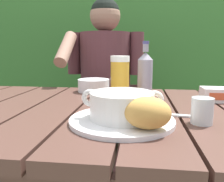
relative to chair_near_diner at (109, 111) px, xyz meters
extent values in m
cube|color=#4C3028|center=(-0.24, -0.85, 0.23)|extent=(0.16, 0.82, 0.04)
cube|color=#4C3028|center=(-0.07, -0.85, 0.23)|extent=(0.16, 0.82, 0.04)
cube|color=#4C3028|center=(0.09, -0.85, 0.23)|extent=(0.16, 0.82, 0.04)
cube|color=#4C3028|center=(0.26, -0.85, 0.23)|extent=(0.16, 0.82, 0.04)
cube|color=#4C3028|center=(0.43, -0.85, 0.23)|extent=(0.16, 0.82, 0.04)
cube|color=#4C3028|center=(0.09, -0.47, 0.17)|extent=(1.44, 0.03, 0.08)
cube|color=#32642B|center=(0.09, 0.76, 0.30)|extent=(3.33, 0.60, 1.59)
cylinder|color=#4C3823|center=(-0.47, 0.91, 0.29)|extent=(0.10, 0.10, 1.57)
cylinder|color=#4C3823|center=(-0.97, 0.91, 0.10)|extent=(0.10, 0.10, 1.19)
sphere|color=#32642B|center=(-0.97, 0.91, 0.95)|extent=(0.85, 0.85, 0.85)
cylinder|color=#402726|center=(0.23, -0.28, -0.27)|extent=(0.04, 0.04, 0.45)
cylinder|color=#402726|center=(-0.23, -0.28, -0.27)|extent=(0.04, 0.04, 0.45)
cylinder|color=#402726|center=(0.23, 0.15, -0.27)|extent=(0.04, 0.04, 0.45)
cylinder|color=#402726|center=(-0.23, 0.15, -0.27)|extent=(0.04, 0.04, 0.45)
cube|color=#402726|center=(0.00, -0.06, -0.03)|extent=(0.50, 0.47, 0.02)
cylinder|color=#402726|center=(0.23, 0.15, 0.25)|extent=(0.04, 0.04, 0.58)
cylinder|color=#402726|center=(-0.23, 0.15, 0.25)|extent=(0.04, 0.04, 0.58)
cube|color=#402726|center=(0.00, 0.15, 0.16)|extent=(0.46, 0.02, 0.04)
cube|color=#402726|center=(0.00, 0.15, 0.31)|extent=(0.46, 0.02, 0.04)
cube|color=#402726|center=(0.00, 0.15, 0.45)|extent=(0.46, 0.02, 0.04)
cylinder|color=#512B30|center=(0.08, -0.36, -0.27)|extent=(0.11, 0.11, 0.45)
cylinder|color=#512B30|center=(0.08, -0.26, 0.02)|extent=(0.13, 0.40, 0.13)
cylinder|color=#512B30|center=(-0.09, -0.36, -0.27)|extent=(0.11, 0.11, 0.45)
cylinder|color=#512B30|center=(-0.08, -0.26, 0.02)|extent=(0.13, 0.40, 0.13)
cylinder|color=#512B30|center=(0.00, -0.16, 0.29)|extent=(0.32, 0.32, 0.54)
sphere|color=#916A57|center=(0.00, -0.16, 0.66)|extent=(0.19, 0.19, 0.19)
sphere|color=black|center=(0.00, -0.16, 0.67)|extent=(0.18, 0.18, 0.18)
cylinder|color=#512B30|center=(0.20, -0.18, 0.43)|extent=(0.08, 0.08, 0.26)
cylinder|color=#512B30|center=(-0.20, -0.18, 0.43)|extent=(0.08, 0.08, 0.26)
cylinder|color=#916A57|center=(-0.20, -0.34, 0.46)|extent=(0.07, 0.25, 0.21)
cylinder|color=white|center=(0.17, -1.01, 0.26)|extent=(0.29, 0.29, 0.01)
cylinder|color=white|center=(0.17, -1.01, 0.30)|extent=(0.18, 0.18, 0.07)
cylinder|color=#9F4A1E|center=(0.17, -1.01, 0.31)|extent=(0.16, 0.16, 0.01)
torus|color=white|center=(0.08, -1.01, 0.32)|extent=(0.05, 0.01, 0.05)
torus|color=white|center=(0.26, -1.01, 0.32)|extent=(0.05, 0.01, 0.05)
ellipsoid|color=gold|center=(0.24, -1.09, 0.30)|extent=(0.12, 0.09, 0.08)
cylinder|color=gold|center=(0.15, -0.77, 0.33)|extent=(0.07, 0.07, 0.16)
cylinder|color=white|center=(0.15, -0.77, 0.42)|extent=(0.07, 0.07, 0.02)
cylinder|color=#948C9B|center=(0.24, -0.70, 0.33)|extent=(0.06, 0.06, 0.16)
cone|color=#948C9B|center=(0.24, -0.70, 0.43)|extent=(0.06, 0.06, 0.03)
cylinder|color=#948C9B|center=(0.24, -0.70, 0.46)|extent=(0.02, 0.02, 0.03)
cylinder|color=#46427E|center=(0.24, -0.70, 0.48)|extent=(0.03, 0.03, 0.01)
cylinder|color=silver|center=(0.39, -1.00, 0.29)|extent=(0.06, 0.06, 0.07)
cube|color=white|center=(0.52, -0.70, 0.28)|extent=(0.11, 0.08, 0.05)
cube|color=#DB5430|center=(0.52, -0.74, 0.28)|extent=(0.08, 0.00, 0.03)
cube|color=silver|center=(0.35, -0.93, 0.25)|extent=(0.13, 0.04, 0.00)
cube|color=black|center=(0.28, -0.92, 0.25)|extent=(0.07, 0.03, 0.01)
cylinder|color=white|center=(0.00, -0.55, 0.28)|extent=(0.15, 0.15, 0.06)
camera|label=1|loc=(0.22, -1.62, 0.45)|focal=36.64mm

